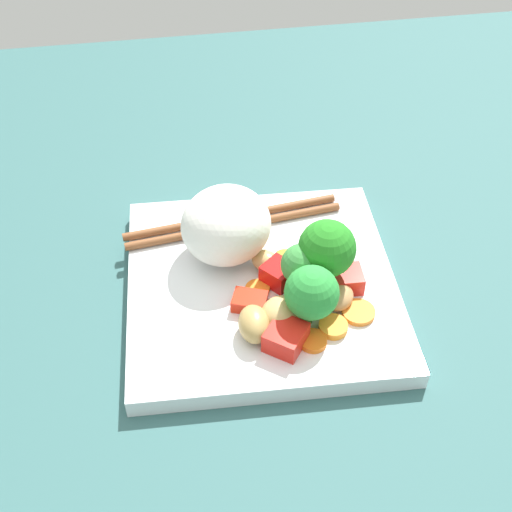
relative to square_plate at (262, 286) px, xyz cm
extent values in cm
cube|color=#315B5B|center=(0.00, 0.00, -1.94)|extent=(110.00, 110.00, 2.00)
cube|color=white|center=(0.00, 0.00, 0.00)|extent=(26.51, 26.51, 1.88)
ellipsoid|color=white|center=(4.15, 2.76, 4.59)|extent=(12.21, 12.25, 7.30)
cylinder|color=#57A142|center=(-5.75, -3.07, 2.09)|extent=(1.33, 1.08, 2.40)
sphere|color=green|center=(-5.95, -3.32, 4.80)|extent=(4.81, 4.81, 4.81)
cylinder|color=#67A152|center=(-1.62, -5.84, 2.40)|extent=(2.23, 2.48, 3.15)
sphere|color=#248121|center=(-1.91, -5.55, 5.92)|extent=(5.27, 5.27, 5.27)
cylinder|color=#7FB54F|center=(-2.16, -3.07, 2.09)|extent=(2.03, 1.94, 2.40)
sphere|color=#398C3D|center=(-2.38, -3.18, 4.75)|extent=(3.77, 3.77, 3.77)
cylinder|color=orange|center=(-8.33, -3.10, 1.22)|extent=(3.43, 3.43, 0.57)
cylinder|color=orange|center=(-5.75, -7.90, 1.18)|extent=(4.16, 4.16, 0.49)
cylinder|color=orange|center=(-1.40, 0.64, 1.15)|extent=(2.94, 2.94, 0.42)
cylinder|color=orange|center=(1.87, -2.62, 1.33)|extent=(2.97, 2.97, 0.78)
cylinder|color=orange|center=(-7.12, -5.20, 1.29)|extent=(2.78, 2.78, 0.70)
cube|color=red|center=(-3.21, 1.66, 1.56)|extent=(3.19, 3.66, 1.25)
cube|color=red|center=(-8.13, -0.72, 1.95)|extent=(4.52, 4.47, 2.02)
cube|color=red|center=(-0.58, -1.51, 1.97)|extent=(3.79, 3.78, 2.06)
cube|color=red|center=(-2.21, -7.76, 1.87)|extent=(2.89, 2.79, 1.86)
ellipsoid|color=tan|center=(-5.57, -0.71, 2.23)|extent=(4.87, 4.94, 2.59)
ellipsoid|color=tan|center=(1.34, -0.64, 1.93)|extent=(3.76, 3.73, 1.98)
ellipsoid|color=tan|center=(-6.50, 1.78, 2.26)|extent=(3.95, 2.79, 2.64)
ellipsoid|color=tan|center=(-4.31, -6.42, 1.88)|extent=(4.01, 3.90, 1.88)
ellipsoid|color=tan|center=(0.35, -6.81, 1.80)|extent=(3.20, 3.30, 1.73)
cylinder|color=brown|center=(8.93, 1.68, 1.35)|extent=(3.54, 22.55, 0.83)
cylinder|color=brown|center=(7.49, 1.50, 1.35)|extent=(3.54, 22.55, 0.83)
camera|label=1|loc=(-44.42, 7.82, 47.74)|focal=47.91mm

